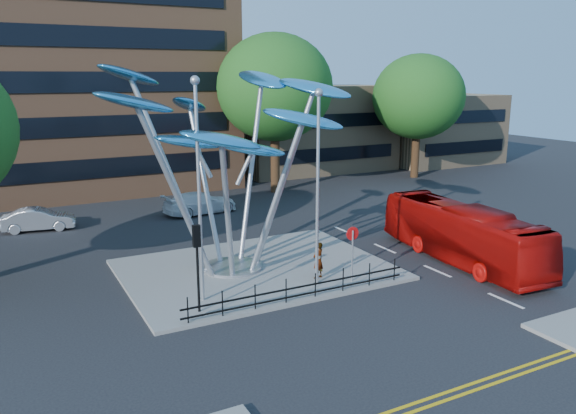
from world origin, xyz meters
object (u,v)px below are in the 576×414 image
tree_right (275,88)px  parked_car_right (200,203)px  street_lamp_left (198,172)px  parked_car_mid (38,219)px  no_entry_sign_island (352,244)px  red_bus (461,234)px  leaf_sculpture (226,123)px  street_lamp_right (318,171)px  traffic_light_island (197,250)px  tree_far (418,97)px  pedestrian (318,260)px

tree_right → parked_car_right: tree_right is taller
street_lamp_left → parked_car_mid: bearing=108.1°
tree_right → street_lamp_left: (-12.50, -18.50, -2.68)m
no_entry_sign_island → red_bus: bearing=0.9°
leaf_sculpture → street_lamp_right: leaf_sculpture is taller
street_lamp_left → traffic_light_island: street_lamp_left is taller
parked_car_mid → tree_far: bearing=-73.7°
no_entry_sign_island → tree_right: bearing=72.9°
tree_right → parked_car_mid: tree_right is taller
street_lamp_left → traffic_light_island: size_ratio=2.57×
tree_right → leaf_sculpture: size_ratio=0.95×
traffic_light_island → parked_car_right: bearing=70.7°
tree_far → parked_car_right: 22.84m
street_lamp_left → pedestrian: (5.38, 0.01, -4.38)m
leaf_sculpture → red_bus: size_ratio=1.26×
parked_car_mid → street_lamp_right: bearing=-137.5°
pedestrian → parked_car_right: 14.50m
red_bus → pedestrian: (-7.62, 0.89, -0.43)m
no_entry_sign_island → parked_car_mid: bearing=125.6°
tree_right → traffic_light_island: 24.06m
red_bus → parked_car_right: 17.37m
leaf_sculpture → red_bus: leaf_sculpture is taller
parked_car_right → no_entry_sign_island: bearing=177.4°
street_lamp_left → red_bus: size_ratio=0.87×
red_bus → pedestrian: bearing=178.5°
leaf_sculpture → street_lamp_right: size_ratio=1.53×
tree_far → parked_car_right: size_ratio=2.19×
tree_right → traffic_light_island: bearing=-123.7°
tree_far → street_lamp_left: 32.37m
tree_right → pedestrian: 21.03m
leaf_sculpture → street_lamp_right: 4.83m
traffic_light_island → parked_car_right: size_ratio=0.69×
tree_far → parked_car_mid: size_ratio=2.66×
tree_far → red_bus: tree_far is taller
tree_right → no_entry_sign_island: bearing=-107.1°
pedestrian → parked_car_right: pedestrian is taller
tree_far → traffic_light_island: tree_far is taller
street_lamp_left → street_lamp_right: bearing=-5.7°
street_lamp_left → red_bus: bearing=-3.9°
street_lamp_left → no_entry_sign_island: (6.50, -0.98, -3.54)m
no_entry_sign_island → parked_car_mid: no_entry_sign_island is taller
tree_right → leaf_sculpture: tree_right is taller
traffic_light_island → no_entry_sign_island: (7.00, 0.02, -0.80)m
street_lamp_right → parked_car_mid: size_ratio=2.04×
traffic_light_island → parked_car_mid: size_ratio=0.84×
traffic_light_island → parked_car_mid: 16.66m
tree_far → no_entry_sign_island: tree_far is taller
tree_far → traffic_light_island: (-27.00, -19.50, -4.49)m
parked_car_mid → street_lamp_left: bearing=-152.0°
street_lamp_left → no_entry_sign_island: bearing=-8.6°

